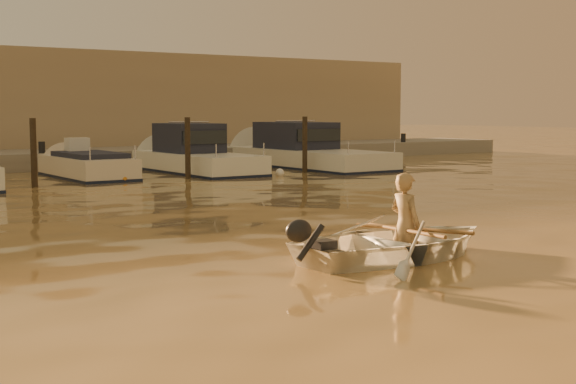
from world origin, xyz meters
TOP-DOWN VIEW (x-y plane):
  - ground_plane at (0.00, 0.00)m, footprint 160.00×160.00m
  - dinghy at (0.92, -0.57)m, footprint 3.60×2.62m
  - person at (1.02, -0.57)m, footprint 0.40×0.59m
  - outboard_motor at (-0.58, -0.61)m, footprint 0.91×0.42m
  - oar_port at (1.17, -0.56)m, footprint 0.55×2.06m
  - oar_starboard at (0.97, -0.57)m, footprint 0.37×2.09m
  - moored_boat_3 at (2.23, 16.00)m, footprint 1.83×5.38m
  - moored_boat_4 at (6.33, 16.00)m, footprint 2.28×7.02m
  - moored_boat_5 at (11.21, 16.00)m, footprint 2.69×8.87m
  - piling_2 at (-0.20, 13.80)m, footprint 0.18×0.18m
  - piling_3 at (4.80, 13.80)m, footprint 0.18×0.18m
  - piling_4 at (9.50, 13.80)m, footprint 0.18×0.18m
  - fender_d at (2.57, 13.84)m, footprint 0.30×0.30m
  - fender_e at (7.93, 13.07)m, footprint 0.30×0.30m

SIDE VIEW (x-z plane):
  - ground_plane at x=0.00m, z-range 0.00..0.00m
  - fender_d at x=2.57m, z-range -0.05..0.25m
  - fender_e at x=7.93m, z-range -0.05..0.25m
  - moored_boat_3 at x=2.23m, z-range -0.25..0.70m
  - dinghy at x=0.92m, z-range -0.12..0.61m
  - outboard_motor at x=-0.58m, z-range -0.07..0.63m
  - oar_port at x=1.17m, z-range 0.35..0.49m
  - oar_starboard at x=0.97m, z-range 0.35..0.49m
  - person at x=1.02m, z-range -0.30..1.29m
  - moored_boat_4 at x=6.33m, z-range -0.25..1.50m
  - moored_boat_5 at x=11.21m, z-range -0.25..1.50m
  - piling_2 at x=-0.20m, z-range -0.20..2.00m
  - piling_3 at x=4.80m, z-range -0.20..2.00m
  - piling_4 at x=9.50m, z-range -0.20..2.00m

